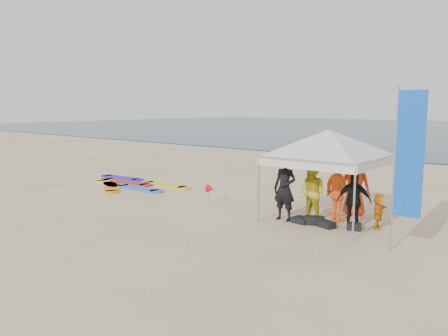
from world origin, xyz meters
The scene contains 13 objects.
ground centered at (0.00, 0.00, 0.00)m, with size 120.00×120.00×0.00m, color beige.
shoreline_foam centered at (0.00, 18.20, 0.00)m, with size 160.00×1.20×0.01m, color silver.
person_black_a centered at (3.02, 1.81, 0.95)m, with size 0.69×0.45×1.89m, color black.
person_yellow centered at (3.72, 2.17, 0.85)m, with size 0.82×0.64×1.69m, color gold.
person_orange_a centered at (4.28, 2.78, 0.97)m, with size 1.25×0.72×1.94m, color #F45015.
person_black_b centered at (4.94, 2.27, 0.78)m, with size 0.91×0.38×1.56m, color black.
person_orange_b centered at (4.36, 3.67, 0.92)m, with size 0.90×0.59×1.85m, color red.
person_seated centered at (5.47, 2.66, 0.49)m, with size 0.91×0.29×0.98m, color orange.
canopy_tent centered at (3.97, 2.58, 2.65)m, with size 4.03×4.03×3.04m.
feather_flag centered at (6.66, 0.97, 2.22)m, with size 0.63×0.04×3.77m.
marker_pennant centered at (-0.17, 2.17, 0.49)m, with size 0.28×0.28×0.64m.
gear_pile centered at (4.08, 1.94, 0.10)m, with size 1.97×0.65×0.22m.
surfboard_spread centered at (-5.26, 2.67, 0.04)m, with size 5.07×2.91×0.07m.
Camera 1 is at (9.57, -8.95, 3.30)m, focal length 35.00 mm.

